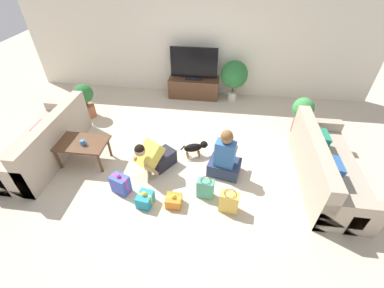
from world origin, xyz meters
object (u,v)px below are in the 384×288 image
object	(u,v)px
potted_plant_corner_left	(85,99)
mug	(83,143)
sofa_right	(325,167)
person_sitting	(225,158)
gift_box_a	(174,201)
gift_bag_a	(229,202)
potted_plant_corner_right	(302,112)
gift_box_b	(145,199)
tv	(194,65)
tv_console	(194,88)
person_kneeling	(155,157)
gift_box_c	(121,184)
dog	(196,147)
sofa_left	(45,143)
gift_bag_b	(205,188)
potted_plant_back_right	(234,75)
coffee_table	(82,145)

from	to	relation	value
potted_plant_corner_left	mug	world-z (taller)	potted_plant_corner_left
sofa_right	person_sitting	bearing A→B (deg)	91.78
gift_box_a	gift_bag_a	world-z (taller)	gift_bag_a
potted_plant_corner_right	gift_box_b	size ratio (longest dim) A/B	2.76
tv	gift_box_a	world-z (taller)	tv
potted_plant_corner_right	gift_bag_a	distance (m)	2.60
gift_bag_a	potted_plant_corner_right	bearing A→B (deg)	57.71
tv	potted_plant_corner_right	size ratio (longest dim) A/B	1.43
tv_console	person_kneeling	size ratio (longest dim) A/B	1.59
person_sitting	gift_bag_a	distance (m)	0.78
gift_box_c	mug	size ratio (longest dim) A/B	3.16
sofa_right	person_kneeling	xyz separation A→B (m)	(-2.80, -0.13, 0.02)
potted_plant_corner_left	gift_box_a	world-z (taller)	potted_plant_corner_left
person_sitting	sofa_right	bearing A→B (deg)	-165.86
potted_plant_corner_right	gift_bag_a	size ratio (longest dim) A/B	2.09
gift_box_a	gift_box_b	bearing A→B (deg)	-174.44
gift_box_b	gift_bag_a	xyz separation A→B (m)	(1.26, 0.06, 0.07)
person_kneeling	mug	bearing A→B (deg)	-146.14
tv	potted_plant_corner_right	xyz separation A→B (m)	(2.33, -1.23, -0.34)
gift_bag_a	gift_box_c	bearing A→B (deg)	175.21
gift_box_a	dog	bearing A→B (deg)	80.45
sofa_left	gift_bag_b	xyz separation A→B (m)	(2.97, -0.60, -0.12)
tv_console	mug	size ratio (longest dim) A/B	10.25
potted_plant_corner_right	dog	xyz separation A→B (m)	(-2.01, -1.04, -0.28)
tv	potted_plant_back_right	world-z (taller)	tv
coffee_table	gift_bag_b	size ratio (longest dim) A/B	2.42
potted_plant_corner_left	mug	bearing A→B (deg)	-65.33
gift_box_a	gift_box_c	bearing A→B (deg)	169.90
gift_box_a	gift_bag_a	bearing A→B (deg)	0.97
sofa_left	coffee_table	distance (m)	0.78
gift_bag_a	mug	distance (m)	2.61
potted_plant_corner_left	potted_plant_corner_right	xyz separation A→B (m)	(4.57, -0.00, 0.04)
gift_bag_a	gift_bag_b	world-z (taller)	gift_bag_a
potted_plant_corner_left	mug	size ratio (longest dim) A/B	6.45
gift_box_a	coffee_table	bearing A→B (deg)	156.91
gift_box_b	gift_box_c	distance (m)	0.49
dog	person_sitting	bearing A→B (deg)	-145.91
potted_plant_back_right	person_sitting	bearing A→B (deg)	-92.48
coffee_table	gift_box_c	xyz separation A→B (m)	(0.87, -0.59, -0.23)
sofa_right	gift_bag_b	size ratio (longest dim) A/B	5.68
mug	dog	bearing A→B (deg)	14.22
mug	gift_box_c	bearing A→B (deg)	-33.96
gift_bag_a	gift_box_b	bearing A→B (deg)	-177.45
dog	gift_box_c	size ratio (longest dim) A/B	1.31
tv	gift_box_c	world-z (taller)	tv
gift_box_c	mug	xyz separation A→B (m)	(-0.79, 0.53, 0.33)
potted_plant_corner_right	mug	xyz separation A→B (m)	(-3.88, -1.51, 0.01)
person_sitting	gift_bag_b	world-z (taller)	person_sitting
coffee_table	potted_plant_corner_right	xyz separation A→B (m)	(3.95, 1.45, 0.09)
gift_box_a	tv	bearing A→B (deg)	92.07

